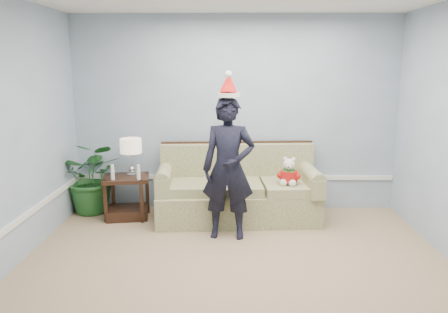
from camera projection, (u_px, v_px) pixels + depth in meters
name	position (u px, v px, depth m)	size (l,w,h in m)	color
room_shell	(237.00, 147.00, 3.62)	(4.54, 5.04, 2.74)	tan
wainscot_trim	(133.00, 205.00, 4.98)	(4.49, 4.99, 0.06)	white
sofa	(237.00, 192.00, 5.84)	(2.16, 1.04, 0.99)	#566730
side_table	(127.00, 202.00, 5.86)	(0.66, 0.59, 0.57)	#311C12
table_lamp	(131.00, 147.00, 5.76)	(0.28, 0.28, 0.50)	silver
candle_pair	(126.00, 173.00, 5.61)	(0.39, 0.05, 0.20)	silver
houseplant	(94.00, 177.00, 6.03)	(0.91, 0.79, 1.01)	#1F5623
man	(228.00, 168.00, 5.09)	(0.61, 0.40, 1.67)	black
santa_hat	(229.00, 86.00, 4.91)	(0.28, 0.31, 0.30)	white
teddy_bear	(289.00, 175.00, 5.58)	(0.27, 0.28, 0.36)	white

